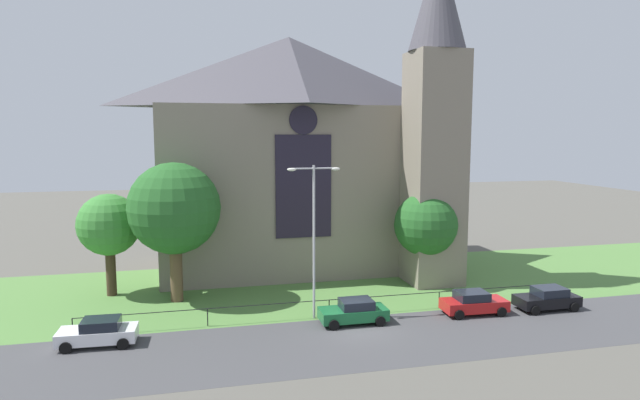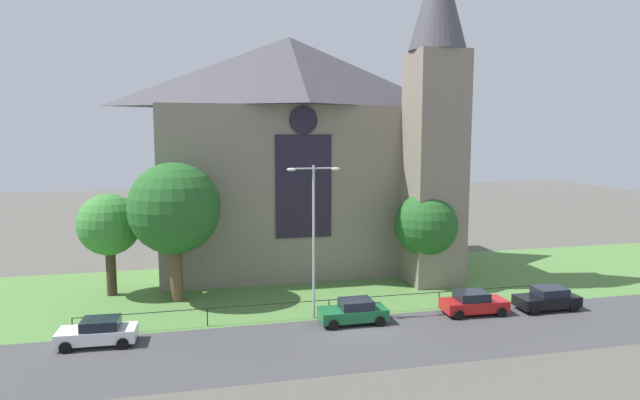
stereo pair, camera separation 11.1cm
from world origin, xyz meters
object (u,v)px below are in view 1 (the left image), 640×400
(streetlamp_near, at_px, (314,224))
(parked_car_black, at_px, (547,298))
(tree_right_near, at_px, (426,225))
(parked_car_green, at_px, (354,312))
(church_building, at_px, (300,151))
(parked_car_red, at_px, (474,303))
(parked_car_white, at_px, (98,332))
(tree_left_near, at_px, (174,209))
(tree_left_far, at_px, (109,225))

(streetlamp_near, bearing_deg, parked_car_black, -6.84)
(tree_right_near, bearing_deg, parked_car_green, -138.51)
(tree_right_near, distance_m, parked_car_green, 11.25)
(church_building, height_order, parked_car_red, church_building)
(tree_right_near, height_order, parked_car_white, tree_right_near)
(church_building, relative_size, parked_car_black, 6.19)
(church_building, bearing_deg, tree_left_near, -143.16)
(tree_right_near, xyz_separation_m, parked_car_white, (-22.79, -7.09, -4.04))
(parked_car_red, xyz_separation_m, parked_car_black, (5.31, -0.29, 0.00))
(tree_right_near, xyz_separation_m, tree_left_near, (-18.72, 0.34, 1.79))
(church_building, height_order, streetlamp_near, church_building)
(streetlamp_near, bearing_deg, tree_left_far, 147.97)
(tree_left_near, bearing_deg, tree_left_far, 151.80)
(tree_left_near, height_order, parked_car_green, tree_left_near)
(parked_car_green, distance_m, parked_car_black, 13.48)
(parked_car_green, xyz_separation_m, parked_car_red, (8.16, -0.11, 0.00))
(tree_left_far, distance_m, parked_car_red, 26.08)
(tree_left_far, bearing_deg, parked_car_red, -22.72)
(church_building, bearing_deg, streetlamp_near, -97.51)
(tree_right_near, relative_size, parked_car_white, 1.70)
(tree_left_near, xyz_separation_m, parked_car_black, (24.33, -7.70, -5.83))
(streetlamp_near, xyz_separation_m, parked_car_white, (-12.71, -1.61, -5.36))
(parked_car_white, bearing_deg, tree_left_far, -84.23)
(streetlamp_near, height_order, parked_car_green, streetlamp_near)
(tree_right_near, distance_m, parked_car_red, 8.15)
(tree_right_near, bearing_deg, tree_left_far, 173.04)
(parked_car_red, bearing_deg, parked_car_black, -0.89)
(parked_car_black, bearing_deg, tree_left_far, -19.30)
(tree_left_far, distance_m, parked_car_black, 31.08)
(parked_car_white, relative_size, parked_car_black, 1.02)
(parked_car_white, relative_size, parked_car_green, 1.01)
(parked_car_red, bearing_deg, tree_left_near, 160.99)
(tree_left_far, relative_size, parked_car_black, 1.78)
(church_building, height_order, tree_left_far, church_building)
(tree_left_far, xyz_separation_m, parked_car_black, (29.02, -10.22, -4.44))
(church_building, distance_m, tree_left_near, 13.55)
(tree_left_far, bearing_deg, tree_left_near, -28.20)
(tree_left_far, relative_size, streetlamp_near, 0.76)
(tree_left_far, xyz_separation_m, parked_car_red, (23.70, -9.92, -4.44))
(tree_right_near, relative_size, parked_car_red, 1.70)
(parked_car_black, bearing_deg, tree_right_near, -52.59)
(parked_car_white, height_order, parked_car_green, same)
(tree_left_near, height_order, streetlamp_near, same)
(church_building, distance_m, parked_car_black, 22.91)
(tree_left_far, bearing_deg, tree_right_near, -6.96)
(tree_left_near, bearing_deg, parked_car_white, -118.74)
(streetlamp_near, distance_m, parked_car_green, 5.98)
(tree_right_near, distance_m, parked_car_white, 24.21)
(church_building, bearing_deg, tree_left_far, -160.67)
(streetlamp_near, relative_size, parked_car_green, 2.34)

